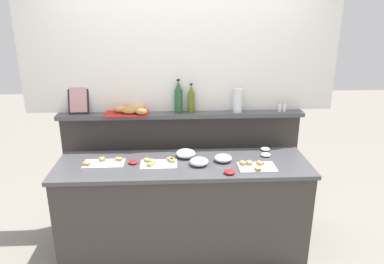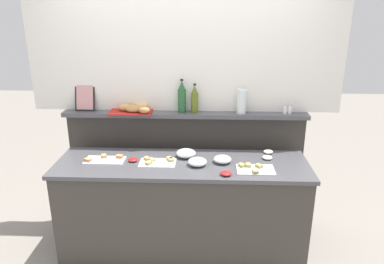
# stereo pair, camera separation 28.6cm
# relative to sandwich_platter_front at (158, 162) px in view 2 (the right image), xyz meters

# --- Properties ---
(ground_plane) EXTENTS (12.00, 12.00, 0.00)m
(ground_plane) POSITION_rel_sandwich_platter_front_xyz_m (0.21, 0.62, -0.91)
(ground_plane) COLOR gray
(buffet_counter) EXTENTS (2.20, 0.64, 0.90)m
(buffet_counter) POSITION_rel_sandwich_platter_front_xyz_m (0.21, 0.02, -0.46)
(buffet_counter) COLOR #3D3833
(buffet_counter) RESTS_ON ground_plane
(back_ledge_unit) EXTENTS (2.33, 0.22, 1.23)m
(back_ledge_unit) POSITION_rel_sandwich_platter_front_xyz_m (0.21, 0.52, -0.26)
(back_ledge_unit) COLOR #3D3833
(back_ledge_unit) RESTS_ON ground_plane
(upper_wall_panel) EXTENTS (2.93, 0.08, 1.37)m
(upper_wall_panel) POSITION_rel_sandwich_platter_front_xyz_m (0.21, 0.54, 1.01)
(upper_wall_panel) COLOR white
(upper_wall_panel) RESTS_ON back_ledge_unit
(sandwich_platter_front) EXTENTS (0.31, 0.19, 0.04)m
(sandwich_platter_front) POSITION_rel_sandwich_platter_front_xyz_m (0.00, 0.00, 0.00)
(sandwich_platter_front) COLOR white
(sandwich_platter_front) RESTS_ON buffet_counter
(sandwich_platter_side) EXTENTS (0.31, 0.21, 0.04)m
(sandwich_platter_side) POSITION_rel_sandwich_platter_front_xyz_m (0.82, -0.11, -0.00)
(sandwich_platter_side) COLOR silver
(sandwich_platter_side) RESTS_ON buffet_counter
(sandwich_platter_rear) EXTENTS (0.35, 0.18, 0.04)m
(sandwich_platter_rear) POSITION_rel_sandwich_platter_front_xyz_m (-0.47, 0.04, -0.00)
(sandwich_platter_rear) COLOR silver
(sandwich_platter_rear) RESTS_ON buffet_counter
(glass_bowl_large) EXTENTS (0.16, 0.16, 0.06)m
(glass_bowl_large) POSITION_rel_sandwich_platter_front_xyz_m (0.56, 0.04, 0.02)
(glass_bowl_large) COLOR silver
(glass_bowl_large) RESTS_ON buffet_counter
(glass_bowl_medium) EXTENTS (0.18, 0.18, 0.07)m
(glass_bowl_medium) POSITION_rel_sandwich_platter_front_xyz_m (0.24, 0.15, 0.02)
(glass_bowl_medium) COLOR silver
(glass_bowl_medium) RESTS_ON buffet_counter
(glass_bowl_small) EXTENTS (0.16, 0.16, 0.07)m
(glass_bowl_small) POSITION_rel_sandwich_platter_front_xyz_m (0.35, -0.03, 0.02)
(glass_bowl_small) COLOR silver
(glass_bowl_small) RESTS_ON buffet_counter
(condiment_bowl_teal) EXTENTS (0.09, 0.09, 0.03)m
(condiment_bowl_teal) POSITION_rel_sandwich_platter_front_xyz_m (0.99, 0.27, 0.00)
(condiment_bowl_teal) COLOR silver
(condiment_bowl_teal) RESTS_ON buffet_counter
(condiment_bowl_dark) EXTENTS (0.09, 0.09, 0.03)m
(condiment_bowl_dark) POSITION_rel_sandwich_platter_front_xyz_m (0.96, 0.13, 0.00)
(condiment_bowl_dark) COLOR silver
(condiment_bowl_dark) RESTS_ON buffet_counter
(condiment_bowl_cream) EXTENTS (0.08, 0.08, 0.03)m
(condiment_bowl_cream) POSITION_rel_sandwich_platter_front_xyz_m (-0.22, 0.03, 0.00)
(condiment_bowl_cream) COLOR red
(condiment_bowl_cream) RESTS_ON buffet_counter
(condiment_bowl_red) EXTENTS (0.09, 0.09, 0.03)m
(condiment_bowl_red) POSITION_rel_sandwich_platter_front_xyz_m (0.58, -0.21, 0.01)
(condiment_bowl_red) COLOR red
(condiment_bowl_red) RESTS_ON buffet_counter
(olive_oil_bottle) EXTENTS (0.06, 0.06, 0.28)m
(olive_oil_bottle) POSITION_rel_sandwich_platter_front_xyz_m (0.30, 0.45, 0.45)
(olive_oil_bottle) COLOR #56661E
(olive_oil_bottle) RESTS_ON back_ledge_unit
(wine_bottle_green) EXTENTS (0.08, 0.08, 0.32)m
(wine_bottle_green) POSITION_rel_sandwich_platter_front_xyz_m (0.18, 0.46, 0.46)
(wine_bottle_green) COLOR #23562D
(wine_bottle_green) RESTS_ON back_ledge_unit
(salt_shaker) EXTENTS (0.03, 0.03, 0.09)m
(salt_shaker) POSITION_rel_sandwich_platter_front_xyz_m (1.15, 0.44, 0.36)
(salt_shaker) COLOR white
(salt_shaker) RESTS_ON back_ledge_unit
(pepper_shaker) EXTENTS (0.03, 0.03, 0.09)m
(pepper_shaker) POSITION_rel_sandwich_platter_front_xyz_m (1.20, 0.44, 0.36)
(pepper_shaker) COLOR white
(pepper_shaker) RESTS_ON back_ledge_unit
(bread_basket) EXTENTS (0.42, 0.32, 0.08)m
(bread_basket) POSITION_rel_sandwich_platter_front_xyz_m (-0.27, 0.43, 0.36)
(bread_basket) COLOR #B2231E
(bread_basket) RESTS_ON back_ledge_unit
(framed_picture) EXTENTS (0.19, 0.08, 0.26)m
(framed_picture) POSITION_rel_sandwich_platter_front_xyz_m (-0.75, 0.48, 0.45)
(framed_picture) COLOR black
(framed_picture) RESTS_ON back_ledge_unit
(water_carafe) EXTENTS (0.09, 0.09, 0.23)m
(water_carafe) POSITION_rel_sandwich_platter_front_xyz_m (0.74, 0.44, 0.44)
(water_carafe) COLOR silver
(water_carafe) RESTS_ON back_ledge_unit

